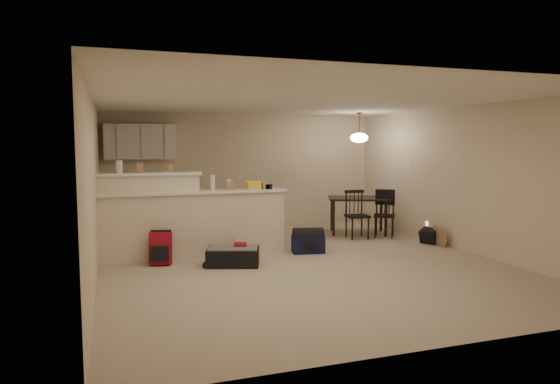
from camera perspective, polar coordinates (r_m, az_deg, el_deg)
name	(u,v)px	position (r m, az deg, el deg)	size (l,w,h in m)	color
room	(301,183)	(7.71, 2.37, 1.03)	(7.00, 7.02, 2.50)	#B9A68E
breakfast_bar	(178,220)	(8.31, -11.54, -3.21)	(3.08, 0.58, 1.39)	beige
upper_cabinets	(140,142)	(10.51, -15.70, 5.56)	(1.40, 0.34, 0.70)	white
kitchen_counter	(153,213)	(10.49, -14.36, -2.36)	(1.80, 0.60, 0.90)	white
thermostat	(411,161)	(10.46, 14.70, 3.39)	(0.02, 0.12, 0.12)	beige
jar	(119,167)	(8.30, -17.91, 2.75)	(0.10, 0.10, 0.20)	silver
cereal_box	(140,168)	(8.31, -15.73, 2.67)	(0.10, 0.07, 0.16)	#9E7551
small_box	(170,169)	(8.35, -12.41, 2.62)	(0.08, 0.06, 0.12)	#9E7551
bottle_a	(213,183)	(8.25, -7.69, 1.07)	(0.07, 0.07, 0.26)	silver
bottle_b	(229,185)	(8.31, -5.86, 0.84)	(0.06, 0.06, 0.18)	silver
bag_lump	(253,185)	(8.41, -3.08, 0.78)	(0.22, 0.18, 0.14)	#9E7551
pouch	(268,187)	(8.49, -1.36, 0.63)	(0.12, 0.10, 0.08)	#9E7551
extra_item_x	(231,186)	(8.32, -5.60, 0.71)	(0.13, 0.10, 0.14)	#9E7551
extra_item_y	(265,186)	(8.48, -1.68, 0.74)	(0.11, 0.10, 0.12)	#9E7551
dining_table	(358,202)	(10.43, 8.92, -1.11)	(1.42, 1.20, 0.76)	black
pendant_lamp	(359,137)	(10.37, 9.03, 6.19)	(0.36, 0.36, 0.62)	brown
dining_chair_near	(357,215)	(9.91, 8.83, -2.57)	(0.41, 0.39, 0.94)	black
dining_chair_far	(384,214)	(10.13, 11.84, -2.51)	(0.40, 0.38, 0.92)	black
suitcase	(233,257)	(7.73, -5.38, -7.36)	(0.79, 0.51, 0.27)	black
red_backpack	(161,248)	(7.94, -13.48, -6.29)	(0.33, 0.21, 0.50)	maroon
navy_duffel	(308,244)	(8.57, 3.23, -5.98)	(0.54, 0.29, 0.29)	#101435
black_daypack	(430,236)	(9.72, 16.72, -4.89)	(0.31, 0.22, 0.27)	black
cardboard_sheet	(439,238)	(9.56, 17.73, -4.98)	(0.41, 0.02, 0.31)	#9E7551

